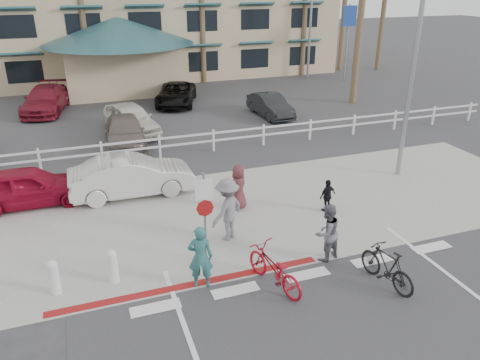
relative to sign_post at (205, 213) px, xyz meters
name	(u,v)px	position (x,y,z in m)	size (l,w,h in m)	color
ground	(318,288)	(2.30, -2.20, -1.45)	(140.00, 140.00, 0.00)	#333335
bike_path	(363,342)	(2.30, -4.20, -1.45)	(12.00, 16.00, 0.01)	#333335
sidewalk_plaza	(254,210)	(2.30, 2.30, -1.44)	(22.00, 7.00, 0.01)	gray
cross_street	(218,168)	(2.30, 6.30, -1.45)	(40.00, 5.00, 0.01)	#333335
parking_lot	(170,110)	(2.30, 15.80, -1.45)	(50.00, 16.00, 0.01)	#333335
curb_red	(190,285)	(-0.70, -1.00, -1.44)	(7.00, 0.25, 0.02)	maroon
rail_fence	(216,140)	(2.80, 8.30, -0.95)	(29.40, 0.16, 1.00)	silver
sign_post	(205,213)	(0.00, 0.00, 0.00)	(0.50, 0.10, 2.90)	gray
bollard_0	(113,266)	(-2.50, -0.20, -0.97)	(0.26, 0.26, 0.95)	silver
bollard_1	(54,277)	(-3.90, -0.20, -0.97)	(0.26, 0.26, 0.95)	silver
streetlight_0	(414,59)	(8.80, 3.30, 3.05)	(0.60, 2.00, 9.00)	gray
streetlight_1	(311,12)	(14.30, 21.80, 3.30)	(0.60, 2.00, 9.50)	gray
info_sign	(347,42)	(16.30, 19.80, 1.35)	(1.20, 0.16, 5.60)	navy
bike_red	(274,269)	(1.27, -1.75, -0.92)	(0.70, 2.00, 1.05)	maroon
rider_red	(200,257)	(-0.44, -1.11, -0.60)	(0.62, 0.41, 1.71)	#296061
bike_black	(387,267)	(3.98, -2.62, -0.92)	(0.50, 1.77, 1.06)	black
rider_black	(327,232)	(3.12, -1.06, -0.62)	(0.81, 0.63, 1.66)	slate
pedestrian_a	(227,209)	(0.92, 0.90, -0.49)	(1.24, 0.71, 1.92)	slate
pedestrian_child	(328,196)	(4.59, 1.47, -0.89)	(0.66, 0.27, 1.13)	black
pedestrian_b	(239,187)	(1.90, 2.67, -0.68)	(0.75, 0.49, 1.54)	#55252A
car_white_sedan	(132,176)	(-1.31, 4.95, -0.74)	(1.51, 4.33, 1.43)	beige
car_red_compact	(28,187)	(-4.74, 5.31, -0.78)	(1.59, 3.95, 1.35)	maroon
lot_car_1	(125,132)	(-0.91, 10.44, -0.81)	(1.78, 4.39, 1.27)	#675D55
lot_car_2	(131,119)	(-0.38, 12.14, -0.71)	(1.75, 4.36, 1.49)	beige
lot_car_3	(270,105)	(7.31, 12.71, -0.83)	(1.31, 3.75, 1.24)	black
lot_car_4	(46,100)	(-4.45, 17.87, -0.73)	(2.02, 4.96, 1.44)	maroon
lot_car_5	(176,94)	(2.95, 17.04, -0.81)	(2.12, 4.61, 1.28)	black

